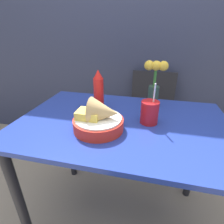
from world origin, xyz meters
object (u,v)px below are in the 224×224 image
at_px(food_basket, 100,119).
at_px(drink_cup, 149,113).
at_px(flower_vase, 155,81).
at_px(ketchup_bottle, 99,90).
at_px(chair_far_window, 151,110).

distance_m(food_basket, drink_cup, 0.25).
bearing_deg(flower_vase, drink_cup, -92.73).
height_order(ketchup_bottle, drink_cup, ketchup_bottle).
bearing_deg(chair_far_window, ketchup_bottle, -116.75).
bearing_deg(food_basket, drink_cup, 29.02).
bearing_deg(drink_cup, chair_far_window, 89.01).
xyz_separation_m(chair_far_window, flower_vase, (-0.00, -0.50, 0.42)).
relative_size(chair_far_window, food_basket, 3.60).
distance_m(chair_far_window, flower_vase, 0.65).
bearing_deg(drink_cup, flower_vase, 87.27).
xyz_separation_m(food_basket, drink_cup, (0.22, 0.12, -0.00)).
bearing_deg(drink_cup, ketchup_bottle, 158.94).
bearing_deg(food_basket, ketchup_bottle, 108.19).
xyz_separation_m(chair_far_window, food_basket, (-0.23, -0.86, 0.32)).
bearing_deg(flower_vase, chair_far_window, 89.83).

